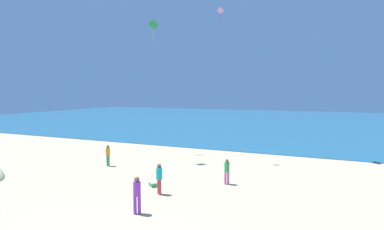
% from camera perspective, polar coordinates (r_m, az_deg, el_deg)
% --- Properties ---
extents(ground_plane, '(120.00, 120.00, 0.00)m').
position_cam_1_polar(ground_plane, '(18.35, 2.00, -12.21)').
color(ground_plane, '#C6B58C').
extents(ocean_water, '(120.00, 60.00, 0.05)m').
position_cam_1_polar(ocean_water, '(56.37, 16.74, -1.12)').
color(ocean_water, '#236084').
rests_on(ocean_water, ground_plane).
extents(cooler_box, '(0.62, 0.59, 0.25)m').
position_cam_1_polar(cooler_box, '(17.57, -7.20, -12.58)').
color(cooler_box, '#339956').
rests_on(cooler_box, ground_plane).
extents(person_0, '(0.38, 0.38, 1.45)m').
position_cam_1_polar(person_0, '(17.71, 6.48, -10.04)').
color(person_0, '#D8599E').
rests_on(person_0, ground_plane).
extents(person_1, '(0.45, 0.45, 1.62)m').
position_cam_1_polar(person_1, '(13.72, -10.16, -13.98)').
color(person_1, purple).
rests_on(person_1, ground_plane).
extents(person_2, '(0.38, 0.38, 1.50)m').
position_cam_1_polar(person_2, '(22.52, -15.32, -6.98)').
color(person_2, green).
rests_on(person_2, ground_plane).
extents(person_4, '(0.44, 0.44, 1.58)m').
position_cam_1_polar(person_4, '(16.01, -6.10, -11.32)').
color(person_4, red).
rests_on(person_4, ground_plane).
extents(kite_pink, '(0.45, 0.32, 1.43)m').
position_cam_1_polar(kite_pink, '(23.77, 5.31, 18.46)').
color(kite_pink, pink).
extents(kite_green, '(0.61, 0.79, 1.84)m').
position_cam_1_polar(kite_green, '(27.17, -7.21, 16.20)').
color(kite_green, green).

